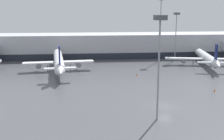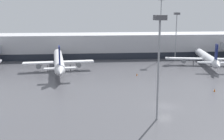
% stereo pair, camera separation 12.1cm
% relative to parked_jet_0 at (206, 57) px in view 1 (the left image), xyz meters
% --- Properties ---
extents(ground_plane, '(320.00, 320.00, 0.00)m').
position_rel_parked_jet_0_xyz_m(ground_plane, '(-25.31, -38.77, -2.71)').
color(ground_plane, '#4C4C51').
extents(terminal_building, '(160.00, 27.40, 9.00)m').
position_rel_parked_jet_0_xyz_m(terminal_building, '(-25.35, 23.12, 1.79)').
color(terminal_building, '#B2B2B7').
rests_on(terminal_building, ground_plane).
extents(parked_jet_0, '(26.85, 32.92, 8.51)m').
position_rel_parked_jet_0_xyz_m(parked_jet_0, '(0.00, 0.00, 0.00)').
color(parked_jet_0, silver).
rests_on(parked_jet_0, ground_plane).
extents(parked_jet_1, '(21.16, 38.77, 9.20)m').
position_rel_parked_jet_0_xyz_m(parked_jet_1, '(-48.08, -3.69, 0.46)').
color(parked_jet_1, white).
rests_on(parked_jet_1, ground_plane).
extents(traffic_cone_0, '(0.39, 0.39, 0.67)m').
position_rel_parked_jet_0_xyz_m(traffic_cone_0, '(-11.44, -30.05, -2.37)').
color(traffic_cone_0, orange).
rests_on(traffic_cone_0, ground_plane).
extents(traffic_cone_2, '(0.37, 0.37, 0.68)m').
position_rel_parked_jet_0_xyz_m(traffic_cone_2, '(-25.79, -12.43, -2.37)').
color(traffic_cone_2, orange).
rests_on(traffic_cone_2, ground_plane).
extents(apron_light_mast_4, '(1.80, 1.80, 17.31)m').
position_rel_parked_jet_0_xyz_m(apron_light_mast_4, '(-7.01, 11.25, 11.05)').
color(apron_light_mast_4, gray).
rests_on(apron_light_mast_4, ground_plane).
extents(apron_light_mast_5, '(1.80, 1.80, 17.11)m').
position_rel_parked_jet_0_xyz_m(apron_light_mast_5, '(-28.70, -45.03, 10.91)').
color(apron_light_mast_5, gray).
rests_on(apron_light_mast_5, ground_plane).
extents(apron_light_mast_7, '(1.80, 1.80, 22.34)m').
position_rel_parked_jet_0_xyz_m(apron_light_mast_7, '(-13.26, 9.93, 14.46)').
color(apron_light_mast_7, gray).
rests_on(apron_light_mast_7, ground_plane).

